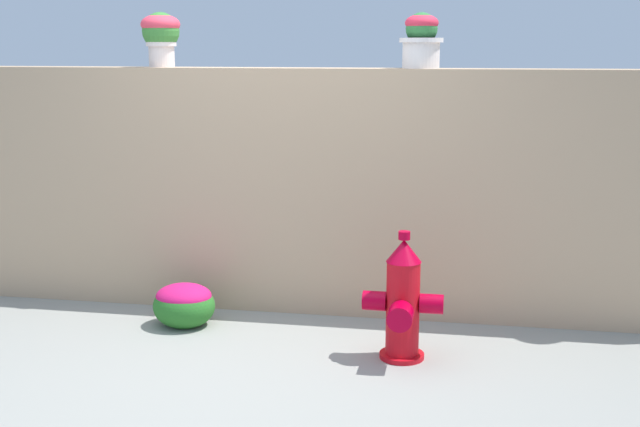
{
  "coord_description": "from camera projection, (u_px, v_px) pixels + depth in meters",
  "views": [
    {
      "loc": [
        1.25,
        -4.32,
        1.88
      ],
      "look_at": [
        0.27,
        1.07,
        0.75
      ],
      "focal_mm": 45.7,
      "sensor_mm": 36.0,
      "label": 1
    }
  ],
  "objects": [
    {
      "name": "ground_plane",
      "position": [
        242.0,
        374.0,
        4.77
      ],
      "size": [
        24.0,
        24.0,
        0.0
      ],
      "primitive_type": "plane",
      "color": "gray"
    },
    {
      "name": "stone_wall",
      "position": [
        288.0,
        191.0,
        5.82
      ],
      "size": [
        6.19,
        0.29,
        1.73
      ],
      "primitive_type": "cube",
      "color": "tan",
      "rests_on": "ground"
    },
    {
      "name": "potted_plant_1",
      "position": [
        161.0,
        33.0,
        5.77
      ],
      "size": [
        0.28,
        0.28,
        0.38
      ],
      "color": "silver",
      "rests_on": "stone_wall"
    },
    {
      "name": "potted_plant_2",
      "position": [
        421.0,
        39.0,
        5.47
      ],
      "size": [
        0.3,
        0.3,
        0.37
      ],
      "color": "silver",
      "rests_on": "stone_wall"
    },
    {
      "name": "fire_hydrant",
      "position": [
        403.0,
        303.0,
        4.93
      ],
      "size": [
        0.49,
        0.4,
        0.8
      ],
      "color": "red",
      "rests_on": "ground"
    },
    {
      "name": "flower_bush_left",
      "position": [
        184.0,
        303.0,
        5.56
      ],
      "size": [
        0.43,
        0.38,
        0.31
      ],
      "color": "#286C24",
      "rests_on": "ground"
    }
  ]
}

